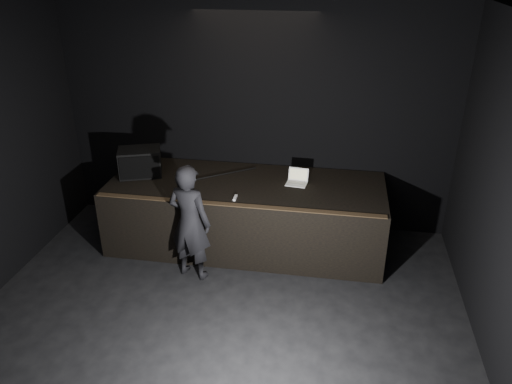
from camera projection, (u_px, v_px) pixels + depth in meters
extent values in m
plane|color=black|center=(199.00, 376.00, 5.25)|extent=(7.00, 7.00, 0.00)
cube|color=black|center=(255.00, 118.00, 7.59)|extent=(6.00, 0.10, 3.50)
cube|color=black|center=(175.00, 31.00, 3.73)|extent=(6.00, 7.00, 0.04)
cube|color=black|center=(246.00, 214.00, 7.46)|extent=(4.00, 1.50, 1.00)
cube|color=brown|center=(236.00, 205.00, 6.61)|extent=(3.92, 0.10, 0.01)
cube|color=black|center=(140.00, 162.00, 7.43)|extent=(0.72, 0.61, 0.41)
cube|color=black|center=(140.00, 168.00, 7.24)|extent=(0.54, 0.21, 0.35)
cylinder|color=black|center=(225.00, 174.00, 7.52)|extent=(0.84, 0.62, 0.02)
cube|color=white|center=(296.00, 184.00, 7.20)|extent=(0.31, 0.24, 0.01)
cube|color=silver|center=(296.00, 183.00, 7.19)|extent=(0.26, 0.15, 0.00)
cube|color=white|center=(299.00, 174.00, 7.26)|extent=(0.30, 0.10, 0.19)
cube|color=#D77C3F|center=(298.00, 174.00, 7.26)|extent=(0.26, 0.07, 0.15)
cylinder|color=silver|center=(183.00, 188.00, 6.88)|extent=(0.07, 0.07, 0.17)
cylinder|color=navy|center=(183.00, 188.00, 6.88)|extent=(0.07, 0.07, 0.08)
cylinder|color=maroon|center=(184.00, 191.00, 6.90)|extent=(0.07, 0.07, 0.01)
cylinder|color=white|center=(306.00, 175.00, 7.39)|extent=(0.08, 0.08, 0.10)
cube|color=white|center=(235.00, 198.00, 6.78)|extent=(0.04, 0.15, 0.03)
imported|color=black|center=(190.00, 222.00, 6.56)|extent=(0.68, 0.53, 1.64)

